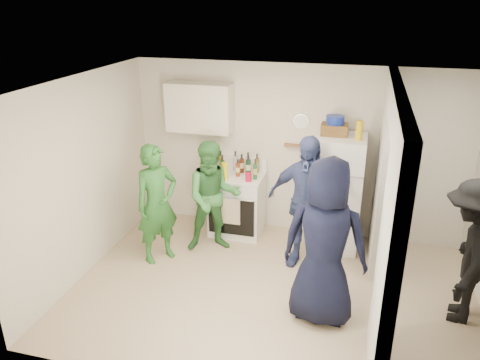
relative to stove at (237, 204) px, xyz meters
name	(u,v)px	position (x,y,z in m)	size (l,w,h in m)	color
floor	(271,290)	(0.80, -1.37, -0.46)	(4.80, 4.80, 0.00)	tan
wall_back	(296,151)	(0.80, 0.33, 0.79)	(4.80, 4.80, 0.00)	silver
wall_front	(233,281)	(0.80, -3.07, 0.79)	(4.80, 4.80, 0.00)	silver
wall_left	(85,177)	(-1.60, -1.37, 0.79)	(3.40, 3.40, 0.00)	silver
ceiling	(277,85)	(0.80, -1.37, 2.04)	(4.80, 4.80, 0.00)	white
partition_pier_back	(383,173)	(2.00, -0.27, 0.79)	(0.12, 1.20, 2.50)	silver
partition_pier_front	(388,262)	(2.00, -2.47, 0.79)	(0.12, 1.20, 2.50)	silver
partition_header	(397,112)	(2.00, -1.37, 1.84)	(0.12, 1.00, 0.40)	silver
stove	(237,204)	(0.00, 0.00, 0.00)	(0.78, 0.65, 0.93)	white
upper_cabinet	(200,107)	(-0.60, 0.15, 1.39)	(0.95, 0.34, 0.70)	silver
fridge	(337,193)	(1.44, -0.03, 0.35)	(0.67, 0.65, 1.62)	white
wicker_basket	(334,129)	(1.34, 0.02, 1.23)	(0.35, 0.25, 0.15)	brown
blue_bowl	(335,120)	(1.34, 0.02, 1.36)	(0.24, 0.24, 0.11)	navy
yellow_cup_stack_top	(359,130)	(1.66, -0.13, 1.28)	(0.09, 0.09, 0.25)	gold
wall_clock	(301,121)	(0.85, 0.31, 1.24)	(0.22, 0.22, 0.03)	white
spice_shelf	(296,145)	(0.80, 0.28, 0.89)	(0.35, 0.08, 0.03)	olive
yellow_cup_stack_stove	(225,171)	(-0.12, -0.22, 0.59)	(0.09, 0.09, 0.25)	yellow
red_cup	(248,177)	(0.22, -0.20, 0.52)	(0.09, 0.09, 0.12)	red
person_green_left	(157,204)	(-0.81, -1.01, 0.35)	(0.59, 0.39, 1.62)	#2D722D
person_green_center	(213,197)	(-0.19, -0.56, 0.32)	(0.76, 0.60, 1.57)	#3D7F38
person_denim	(306,202)	(1.08, -0.63, 0.43)	(1.04, 0.43, 1.78)	#3B4680
person_navy	(325,243)	(1.42, -1.71, 0.47)	(0.92, 0.60, 1.88)	black
person_nook	(468,252)	(2.90, -1.30, 0.35)	(1.05, 0.61, 1.63)	black
bottle_a	(221,161)	(-0.28, 0.11, 0.62)	(0.08, 0.08, 0.31)	olive
bottle_b	(223,165)	(-0.20, -0.07, 0.61)	(0.06, 0.06, 0.30)	#184A23
bottle_c	(235,161)	(-0.07, 0.17, 0.61)	(0.07, 0.07, 0.30)	#A6AFB4
bottle_d	(238,168)	(0.03, -0.05, 0.59)	(0.06, 0.06, 0.26)	maroon
bottle_e	(248,162)	(0.12, 0.17, 0.61)	(0.07, 0.07, 0.29)	#98A2A8
bottle_f	(248,165)	(0.16, 0.02, 0.62)	(0.07, 0.07, 0.31)	#13341F
bottle_g	(257,163)	(0.26, 0.15, 0.61)	(0.06, 0.06, 0.29)	olive
bottle_h	(214,166)	(-0.30, -0.14, 0.61)	(0.07, 0.07, 0.30)	silver
bottle_i	(242,163)	(0.04, 0.11, 0.60)	(0.07, 0.07, 0.28)	#4F200D
bottle_j	(255,169)	(0.29, -0.10, 0.61)	(0.06, 0.06, 0.30)	#1E5826
bottle_k	(222,165)	(-0.23, 0.03, 0.58)	(0.06, 0.06, 0.24)	#8C5E20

